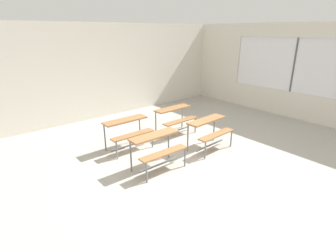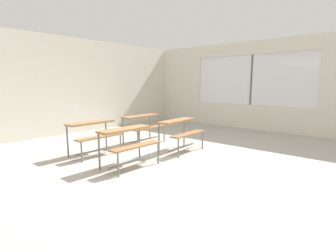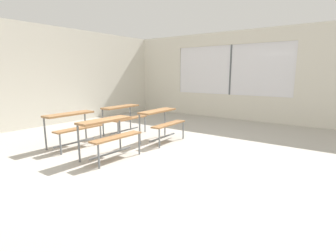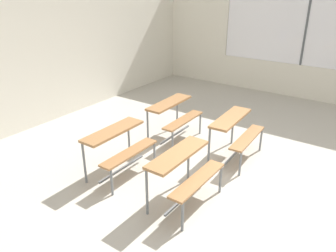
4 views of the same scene
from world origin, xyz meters
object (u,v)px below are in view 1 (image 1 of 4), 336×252
at_px(desk_bench_r1c0, 128,127).
at_px(desk_bench_r0c1, 210,127).
at_px(desk_bench_r1c1, 175,115).
at_px(desk_bench_r0c0, 158,144).

bearing_deg(desk_bench_r1c0, desk_bench_r0c1, -39.44).
height_order(desk_bench_r1c0, desk_bench_r1c1, same).
height_order(desk_bench_r0c0, desk_bench_r1c1, same).
relative_size(desk_bench_r0c0, desk_bench_r1c1, 1.00).
bearing_deg(desk_bench_r1c1, desk_bench_r0c0, -142.55).
distance_m(desk_bench_r0c0, desk_bench_r1c0, 1.23).
distance_m(desk_bench_r0c1, desk_bench_r1c1, 1.28).
relative_size(desk_bench_r0c0, desk_bench_r0c1, 0.98).
bearing_deg(desk_bench_r1c1, desk_bench_r1c0, 179.98).
distance_m(desk_bench_r0c0, desk_bench_r0c1, 1.57).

